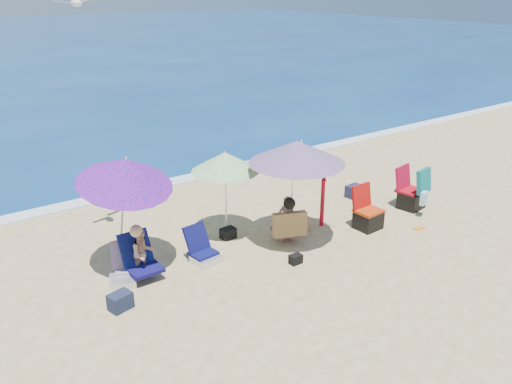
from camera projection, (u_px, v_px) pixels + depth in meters
ground at (299, 257)px, 10.25m from camera, size 120.00×120.00×0.00m
foam at (175, 181)px, 14.09m from camera, size 120.00×0.50×0.04m
umbrella_turquoise at (297, 152)px, 10.17m from camera, size 2.36×2.36×2.17m
umbrella_striped at (225, 162)px, 10.56m from camera, size 1.44×1.44×1.85m
umbrella_blue at (125, 172)px, 9.14m from camera, size 1.96×2.02×2.32m
furled_umbrella at (323, 198)px, 11.36m from camera, size 0.18×0.17×1.16m
chair_navy at (203, 253)px, 10.03m from camera, size 0.56×0.70×0.68m
chair_rainbow at (124, 272)px, 9.38m from camera, size 0.75×0.79×0.63m
camp_chair_left at (367, 216)px, 11.36m from camera, size 0.56×0.57×0.94m
camp_chair_right at (413, 194)px, 12.31m from camera, size 0.65×0.95×1.03m
person_center at (288, 221)px, 10.65m from camera, size 0.79×0.78×1.00m
person_left at (142, 253)px, 9.41m from camera, size 0.59×0.71×1.03m
bag_navy_a at (120, 301)px, 8.57m from camera, size 0.41×0.34×0.28m
bag_black_a at (228, 233)px, 10.97m from camera, size 0.31×0.24×0.22m
bag_tan at (303, 224)px, 11.35m from camera, size 0.36×0.31×0.26m
bag_navy_b at (354, 191)px, 13.06m from camera, size 0.42×0.33×0.30m
bag_black_b at (296, 259)px, 9.98m from camera, size 0.24×0.17×0.18m
orange_item at (419, 228)px, 11.40m from camera, size 0.26×0.15×0.03m
seagull at (76, 3)px, 9.06m from camera, size 0.74×0.54×0.13m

